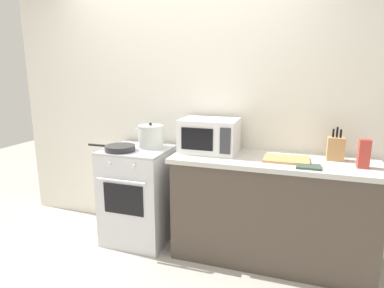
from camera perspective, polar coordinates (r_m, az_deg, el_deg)
ground_plane at (r=2.86m, az=-8.10°, el=-22.34°), size 10.00×10.00×0.00m
back_wall at (r=3.17m, az=3.98°, el=5.66°), size 4.40×0.10×2.50m
lower_cabinet_right at (r=2.96m, az=13.51°, el=-11.53°), size 1.64×0.56×0.88m
countertop_right at (r=2.80m, az=13.99°, el=-2.91°), size 1.70×0.60×0.04m
stove at (r=3.26m, az=-9.20°, el=-8.64°), size 0.60×0.64×0.92m
stock_pot at (r=3.12m, az=-7.22°, el=1.33°), size 0.33×0.24×0.24m
frying_pan at (r=3.05m, az=-12.57°, el=-0.70°), size 0.48×0.28×0.05m
microwave at (r=2.92m, az=3.07°, el=1.47°), size 0.50×0.37×0.30m
cutting_board at (r=2.77m, az=16.18°, el=-2.57°), size 0.36×0.26×0.02m
knife_block at (r=2.90m, az=23.85°, el=-0.71°), size 0.13×0.10×0.27m
pasta_box at (r=2.76m, az=27.89°, el=-1.49°), size 0.08×0.08×0.22m
oven_mitt at (r=2.62m, az=19.71°, el=-3.75°), size 0.18×0.14×0.02m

